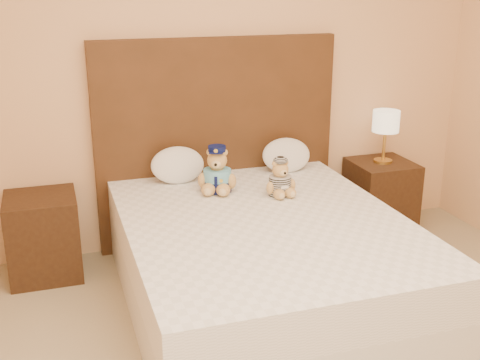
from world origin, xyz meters
name	(u,v)px	position (x,y,z in m)	size (l,w,h in m)	color
bed	(265,262)	(0.00, 1.20, 0.28)	(1.60, 2.00, 0.55)	white
headboard	(217,143)	(0.00, 2.21, 0.75)	(1.75, 0.08, 1.50)	#4A2B16
nightstand_left	(44,236)	(-1.25, 2.00, 0.28)	(0.45, 0.45, 0.55)	#382312
nightstand_right	(380,196)	(1.25, 2.00, 0.28)	(0.45, 0.45, 0.55)	#382312
lamp	(386,124)	(1.25, 2.00, 0.85)	(0.20, 0.20, 0.40)	gold
teddy_police	(217,169)	(-0.13, 1.75, 0.70)	(0.26, 0.25, 0.31)	#B48746
teddy_prisoner	(280,177)	(0.23, 1.56, 0.67)	(0.21, 0.20, 0.24)	#B48746
pillow_left	(178,163)	(-0.33, 2.03, 0.68)	(0.37, 0.24, 0.26)	white
pillow_right	(286,154)	(0.47, 2.03, 0.68)	(0.36, 0.24, 0.26)	white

